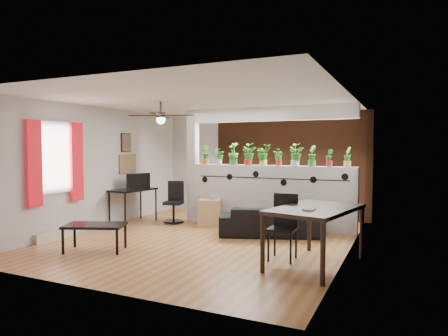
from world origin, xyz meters
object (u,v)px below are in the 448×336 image
ceiling_fan (161,117)px  potted_plant_6 (295,154)px  potted_plant_9 (347,156)px  cup (212,197)px  potted_plant_2 (233,153)px  potted_plant_7 (312,155)px  coffee_table (95,227)px  potted_plant_4 (263,154)px  potted_plant_1 (219,156)px  cube_shelf (210,212)px  office_chair (174,205)px  potted_plant_5 (279,156)px  folding_chair (284,221)px  sofa (270,221)px  potted_plant_8 (329,157)px  potted_plant_3 (248,154)px  computer_desk (133,192)px  dining_table (315,213)px  potted_plant_0 (206,154)px

ceiling_fan → potted_plant_6: ceiling_fan is taller
potted_plant_9 → cup: potted_plant_9 is taller
potted_plant_2 → potted_plant_7: 1.76m
ceiling_fan → coffee_table: 2.35m
potted_plant_4 → potted_plant_1: bearing=180.0°
potted_plant_9 → coffee_table: potted_plant_9 is taller
cube_shelf → potted_plant_4: bearing=-1.5°
potted_plant_7 → office_chair: 3.31m
potted_plant_5 → folding_chair: size_ratio=0.36×
sofa → potted_plant_8: bearing=-165.1°
potted_plant_3 → potted_plant_7: 1.40m
computer_desk → potted_plant_9: bearing=9.5°
potted_plant_9 → potted_plant_3: bearing=-180.0°
ceiling_fan → dining_table: (3.05, -0.57, -1.54)m
potted_plant_2 → potted_plant_7: bearing=0.0°
computer_desk → potted_plant_7: bearing=11.2°
potted_plant_4 → potted_plant_8: (1.40, 0.00, -0.05)m
potted_plant_2 → coffee_table: size_ratio=0.44×
potted_plant_3 → cup: 1.25m
potted_plant_8 → potted_plant_9: 0.35m
potted_plant_7 → cup: (-2.13, -0.34, -0.95)m
dining_table → potted_plant_3: bearing=129.8°
ceiling_fan → potted_plant_4: ceiling_fan is taller
potted_plant_2 → potted_plant_7: (1.76, 0.00, -0.03)m
sofa → cube_shelf: 1.56m
potted_plant_6 → potted_plant_7: potted_plant_6 is taller
computer_desk → potted_plant_1: bearing=23.1°
potted_plant_6 → potted_plant_7: (0.35, 0.00, -0.02)m
potted_plant_2 → coffee_table: bearing=-111.2°
potted_plant_3 → dining_table: size_ratio=0.27×
potted_plant_5 → cup: potted_plant_5 is taller
potted_plant_4 → office_chair: 2.37m
ceiling_fan → potted_plant_0: bearing=89.4°
potted_plant_1 → computer_desk: potted_plant_1 is taller
computer_desk → folding_chair: bearing=-19.6°
potted_plant_1 → potted_plant_9: size_ratio=0.91×
dining_table → office_chair: bearing=151.3°
potted_plant_8 → folding_chair: potted_plant_8 is taller
potted_plant_3 → potted_plant_6: 1.05m
potted_plant_9 → office_chair: potted_plant_9 is taller
potted_plant_7 → potted_plant_1: bearing=180.0°
potted_plant_5 → dining_table: size_ratio=0.21×
cup → folding_chair: folding_chair is taller
office_chair → potted_plant_3: bearing=12.8°
potted_plant_2 → potted_plant_7: size_ratio=1.13×
potted_plant_4 → computer_desk: size_ratio=0.40×
folding_chair → potted_plant_9: bearing=73.5°
potted_plant_7 → dining_table: 2.57m
cup → potted_plant_3: bearing=25.2°
potted_plant_1 → computer_desk: (-1.82, -0.78, -0.84)m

